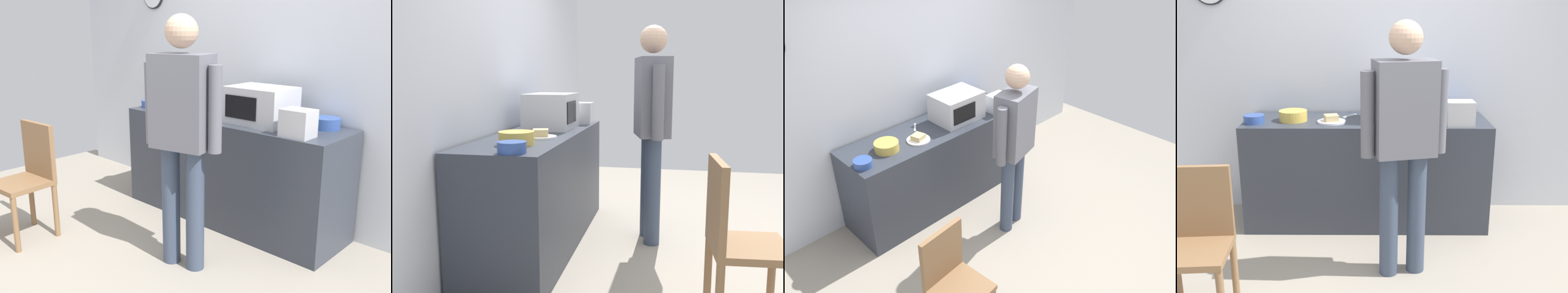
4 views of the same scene
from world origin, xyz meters
TOP-DOWN VIEW (x-y plane):
  - back_wall at (-0.00, 1.60)m, footprint 5.40×0.13m
  - kitchen_counter at (-0.16, 1.22)m, footprint 2.05×0.62m
  - microwave at (0.15, 1.21)m, footprint 0.50×0.39m
  - sandwich_plate at (-0.45, 1.12)m, footprint 0.23×0.23m
  - salad_bowl at (0.62, 1.40)m, footprint 0.22×0.22m
  - cereal_bowl at (-1.08, 1.10)m, footprint 0.17×0.17m
  - mixing_bowl at (-0.77, 1.18)m, footprint 0.23×0.23m
  - toaster at (0.60, 1.02)m, footprint 0.22×0.18m
  - fork_utensil at (-0.31, 1.36)m, footprint 0.12×0.15m
  - spoon_utensil at (0.53, 1.16)m, footprint 0.12×0.15m
  - person_standing at (0.11, 0.35)m, footprint 0.58×0.32m
  - wooden_chair at (-1.14, -0.16)m, footprint 0.43×0.43m

SIDE VIEW (x-z plane):
  - kitchen_counter at x=-0.16m, z-range 0.00..0.92m
  - wooden_chair at x=-1.14m, z-range 0.05..0.99m
  - fork_utensil at x=-0.31m, z-range 0.92..0.93m
  - spoon_utensil at x=0.53m, z-range 0.92..0.93m
  - sandwich_plate at x=-0.45m, z-range 0.91..0.98m
  - cereal_bowl at x=-1.08m, z-range 0.92..0.99m
  - mixing_bowl at x=-0.77m, z-range 0.92..1.01m
  - salad_bowl at x=0.62m, z-range 0.92..1.01m
  - toaster at x=0.60m, z-range 0.92..1.12m
  - person_standing at x=0.11m, z-range 0.15..1.92m
  - microwave at x=0.15m, z-range 0.92..1.22m
  - back_wall at x=0.00m, z-range 0.00..2.60m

